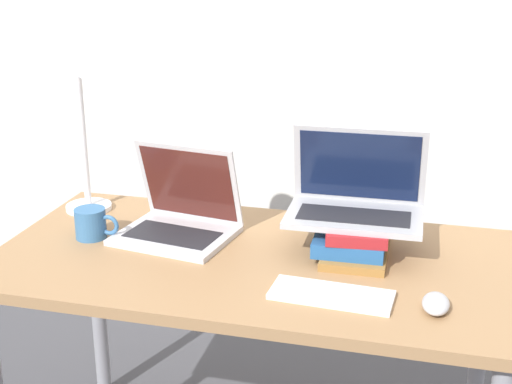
# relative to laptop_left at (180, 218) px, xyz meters

# --- Properties ---
(desk) EXTENTS (1.37, 0.72, 0.74)m
(desk) POSITION_rel_laptop_left_xyz_m (0.24, -0.09, -0.14)
(desk) COLOR #9E754C
(desk) RESTS_ON ground_plane
(laptop_left) EXTENTS (0.34, 0.30, 0.26)m
(laptop_left) POSITION_rel_laptop_left_xyz_m (0.00, 0.00, 0.00)
(laptop_left) COLOR silver
(laptop_left) RESTS_ON desk
(book_stack) EXTENTS (0.20, 0.28, 0.09)m
(book_stack) POSITION_rel_laptop_left_xyz_m (0.49, 0.00, -0.01)
(book_stack) COLOR olive
(book_stack) RESTS_ON desk
(laptop_on_books) EXTENTS (0.36, 0.23, 0.23)m
(laptop_on_books) POSITION_rel_laptop_left_xyz_m (0.49, 0.04, 0.09)
(laptop_on_books) COLOR #B2B2B7
(laptop_on_books) RESTS_ON book_stack
(wireless_keyboard) EXTENTS (0.29, 0.13, 0.01)m
(wireless_keyboard) POSITION_rel_laptop_left_xyz_m (0.47, -0.27, -0.04)
(wireless_keyboard) COLOR white
(wireless_keyboard) RESTS_ON desk
(mouse) EXTENTS (0.06, 0.11, 0.03)m
(mouse) POSITION_rel_laptop_left_xyz_m (0.71, -0.27, -0.04)
(mouse) COLOR #B2B2B7
(mouse) RESTS_ON desk
(mug) EXTENTS (0.13, 0.09, 0.09)m
(mug) POSITION_rel_laptop_left_xyz_m (-0.23, -0.08, -0.01)
(mug) COLOR teal
(mug) RESTS_ON desk
(desk_lamp) EXTENTS (0.23, 0.20, 0.59)m
(desk_lamp) POSITION_rel_laptop_left_xyz_m (-0.28, 0.09, 0.39)
(desk_lamp) COLOR white
(desk_lamp) RESTS_ON desk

